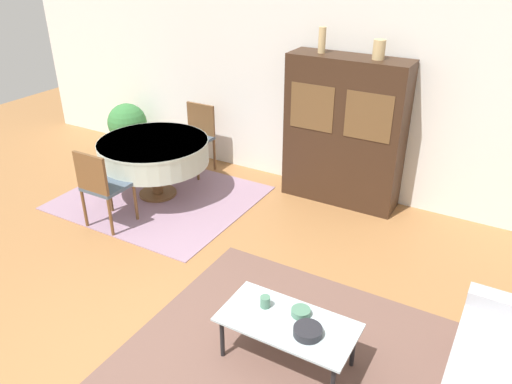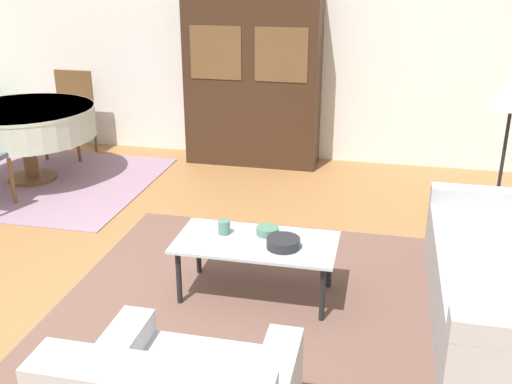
{
  "view_description": "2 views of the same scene",
  "coord_description": "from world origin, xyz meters",
  "px_view_note": "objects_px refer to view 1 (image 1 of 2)",
  "views": [
    {
      "loc": [
        2.18,
        -2.06,
        3.02
      ],
      "look_at": [
        0.2,
        1.4,
        0.95
      ],
      "focal_mm": 35.0,
      "sensor_mm": 36.0,
      "label": 1
    },
    {
      "loc": [
        1.71,
        -2.84,
        2.12
      ],
      "look_at": [
        0.95,
        0.58,
        0.75
      ],
      "focal_mm": 42.0,
      "sensor_mm": 36.0,
      "label": 2
    }
  ],
  "objects_px": {
    "display_cabinet": "(344,132)",
    "vase_short": "(379,50)",
    "dining_table": "(154,152)",
    "cup": "(265,302)",
    "dining_chair_near": "(101,184)",
    "bowl_small": "(301,312)",
    "coffee_table": "(288,325)",
    "vase_tall": "(322,40)",
    "potted_plant": "(128,125)",
    "dining_chair_far": "(197,134)",
    "bowl": "(308,331)"
  },
  "relations": [
    {
      "from": "display_cabinet",
      "to": "vase_short",
      "type": "bearing_deg",
      "value": 0.17
    },
    {
      "from": "dining_table",
      "to": "cup",
      "type": "xyz_separation_m",
      "value": [
        2.49,
        -1.64,
        -0.15
      ]
    },
    {
      "from": "dining_chair_near",
      "to": "bowl_small",
      "type": "bearing_deg",
      "value": -13.91
    },
    {
      "from": "coffee_table",
      "to": "vase_tall",
      "type": "height_order",
      "value": "vase_tall"
    },
    {
      "from": "coffee_table",
      "to": "potted_plant",
      "type": "relative_size",
      "value": 1.36
    },
    {
      "from": "dining_chair_far",
      "to": "potted_plant",
      "type": "xyz_separation_m",
      "value": [
        -1.29,
        0.0,
        -0.11
      ]
    },
    {
      "from": "potted_plant",
      "to": "display_cabinet",
      "type": "bearing_deg",
      "value": 2.94
    },
    {
      "from": "vase_short",
      "to": "cup",
      "type": "bearing_deg",
      "value": -87.71
    },
    {
      "from": "bowl",
      "to": "bowl_small",
      "type": "relative_size",
      "value": 1.43
    },
    {
      "from": "coffee_table",
      "to": "bowl",
      "type": "distance_m",
      "value": 0.21
    },
    {
      "from": "display_cabinet",
      "to": "potted_plant",
      "type": "bearing_deg",
      "value": -177.06
    },
    {
      "from": "coffee_table",
      "to": "cup",
      "type": "xyz_separation_m",
      "value": [
        -0.23,
        0.06,
        0.09
      ]
    },
    {
      "from": "display_cabinet",
      "to": "bowl_small",
      "type": "bearing_deg",
      "value": -75.18
    },
    {
      "from": "dining_chair_near",
      "to": "potted_plant",
      "type": "height_order",
      "value": "dining_chair_near"
    },
    {
      "from": "coffee_table",
      "to": "vase_tall",
      "type": "xyz_separation_m",
      "value": [
        -1.01,
        2.78,
        1.58
      ]
    },
    {
      "from": "dining_chair_far",
      "to": "vase_short",
      "type": "distance_m",
      "value": 2.75
    },
    {
      "from": "vase_tall",
      "to": "potted_plant",
      "type": "xyz_separation_m",
      "value": [
        -3.01,
        -0.17,
        -1.51
      ]
    },
    {
      "from": "dining_table",
      "to": "dining_chair_far",
      "type": "relative_size",
      "value": 1.46
    },
    {
      "from": "vase_tall",
      "to": "dining_chair_far",
      "type": "bearing_deg",
      "value": -174.1
    },
    {
      "from": "dining_chair_far",
      "to": "cup",
      "type": "relative_size",
      "value": 9.95
    },
    {
      "from": "potted_plant",
      "to": "dining_table",
      "type": "bearing_deg",
      "value": -34.93
    },
    {
      "from": "dining_table",
      "to": "dining_chair_near",
      "type": "bearing_deg",
      "value": -90.0
    },
    {
      "from": "display_cabinet",
      "to": "vase_short",
      "type": "xyz_separation_m",
      "value": [
        0.31,
        0.0,
        1.01
      ]
    },
    {
      "from": "dining_table",
      "to": "bowl",
      "type": "xyz_separation_m",
      "value": [
        2.91,
        -1.76,
        -0.17
      ]
    },
    {
      "from": "potted_plant",
      "to": "coffee_table",
      "type": "bearing_deg",
      "value": -33.0
    },
    {
      "from": "coffee_table",
      "to": "dining_chair_far",
      "type": "relative_size",
      "value": 1.12
    },
    {
      "from": "dining_chair_near",
      "to": "potted_plant",
      "type": "distance_m",
      "value": 2.22
    },
    {
      "from": "bowl",
      "to": "vase_short",
      "type": "xyz_separation_m",
      "value": [
        -0.53,
        2.84,
        1.47
      ]
    },
    {
      "from": "dining_chair_far",
      "to": "vase_tall",
      "type": "xyz_separation_m",
      "value": [
        1.72,
        0.18,
        1.4
      ]
    },
    {
      "from": "dining_chair_near",
      "to": "potted_plant",
      "type": "bearing_deg",
      "value": 125.66
    },
    {
      "from": "bowl",
      "to": "potted_plant",
      "type": "height_order",
      "value": "potted_plant"
    },
    {
      "from": "dining_table",
      "to": "dining_chair_far",
      "type": "xyz_separation_m",
      "value": [
        0.0,
        0.9,
        -0.05
      ]
    },
    {
      "from": "display_cabinet",
      "to": "dining_chair_far",
      "type": "distance_m",
      "value": 2.11
    },
    {
      "from": "coffee_table",
      "to": "bowl",
      "type": "bearing_deg",
      "value": -15.83
    },
    {
      "from": "bowl_small",
      "to": "dining_chair_far",
      "type": "bearing_deg",
      "value": 138.14
    },
    {
      "from": "dining_chair_near",
      "to": "bowl",
      "type": "distance_m",
      "value": 3.04
    },
    {
      "from": "display_cabinet",
      "to": "dining_chair_far",
      "type": "xyz_separation_m",
      "value": [
        -2.07,
        -0.18,
        -0.35
      ]
    },
    {
      "from": "potted_plant",
      "to": "dining_chair_far",
      "type": "bearing_deg",
      "value": -0.17
    },
    {
      "from": "dining_chair_far",
      "to": "vase_tall",
      "type": "relative_size",
      "value": 3.24
    },
    {
      "from": "cup",
      "to": "bowl_small",
      "type": "xyz_separation_m",
      "value": [
        0.28,
        0.05,
        -0.02
      ]
    },
    {
      "from": "bowl",
      "to": "vase_short",
      "type": "bearing_deg",
      "value": 100.57
    },
    {
      "from": "dining_table",
      "to": "dining_chair_near",
      "type": "distance_m",
      "value": 0.9
    },
    {
      "from": "dining_table",
      "to": "vase_short",
      "type": "bearing_deg",
      "value": 24.32
    },
    {
      "from": "dining_chair_near",
      "to": "display_cabinet",
      "type": "bearing_deg",
      "value": 43.66
    },
    {
      "from": "cup",
      "to": "bowl",
      "type": "bearing_deg",
      "value": -15.68
    },
    {
      "from": "coffee_table",
      "to": "cup",
      "type": "height_order",
      "value": "cup"
    },
    {
      "from": "coffee_table",
      "to": "bowl_small",
      "type": "distance_m",
      "value": 0.14
    },
    {
      "from": "dining_chair_near",
      "to": "bowl",
      "type": "bearing_deg",
      "value": -16.44
    },
    {
      "from": "dining_table",
      "to": "cup",
      "type": "relative_size",
      "value": 14.54
    },
    {
      "from": "coffee_table",
      "to": "bowl_small",
      "type": "height_order",
      "value": "bowl_small"
    }
  ]
}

